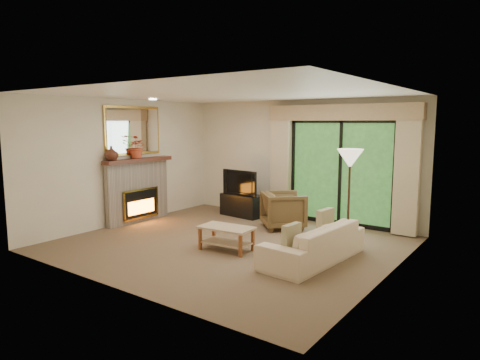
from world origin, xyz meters
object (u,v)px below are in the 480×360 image
Objects in this scene: armchair at (283,210)px; coffee_table at (226,238)px; sofa at (313,242)px; media_console at (242,205)px.

coffee_table is at bearing 134.94° from armchair.
armchair is at bearing 84.80° from coffee_table.
sofa reaches higher than coffee_table.
armchair reaches higher than sofa.
coffee_table is at bearing -54.07° from media_console.
armchair is 2.07m from sofa.
coffee_table is (-0.01, -1.87, -0.17)m from armchair.
sofa is at bearing 178.07° from armchair.
coffee_table is (1.32, -2.30, -0.05)m from media_console.
sofa is 1.46m from coffee_table.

